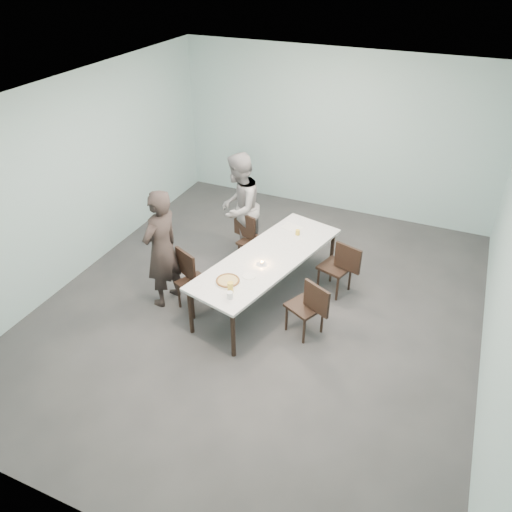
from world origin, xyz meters
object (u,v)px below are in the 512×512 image
at_px(chair_near_right, 310,305).
at_px(chair_far_right, 340,265).
at_px(table, 268,260).
at_px(amber_tumbler, 298,232).
at_px(beer_glass, 230,288).
at_px(chair_far_left, 250,237).
at_px(water_tumbler, 230,295).
at_px(pizza, 228,281).
at_px(tealight, 262,263).
at_px(side_plate, 249,276).
at_px(diner_far, 239,208).
at_px(chair_near_left, 191,277).
at_px(diner_near, 162,249).

relative_size(chair_near_right, chair_far_right, 1.00).
relative_size(table, amber_tumbler, 34.26).
bearing_deg(beer_glass, chair_far_left, 106.29).
height_order(chair_far_right, amber_tumbler, chair_far_right).
height_order(water_tumbler, amber_tumbler, water_tumbler).
relative_size(chair_far_left, pizza, 2.56).
distance_m(chair_far_right, tealight, 1.24).
xyz_separation_m(table, water_tumbler, (-0.07, -1.07, 0.10)).
xyz_separation_m(side_plate, water_tumbler, (-0.03, -0.53, 0.04)).
xyz_separation_m(pizza, tealight, (0.25, 0.56, 0.00)).
bearing_deg(chair_far_right, diner_far, 6.72).
height_order(chair_near_right, water_tumbler, chair_near_right).
xyz_separation_m(chair_far_right, amber_tumbler, (-0.74, 0.17, 0.29)).
relative_size(water_tumbler, amber_tumbler, 1.12).
distance_m(table, chair_far_right, 1.10).
bearing_deg(chair_near_left, table, 56.04).
height_order(chair_far_left, side_plate, chair_far_left).
xyz_separation_m(chair_near_left, diner_far, (0.06, 1.50, 0.40)).
bearing_deg(diner_far, diner_near, -21.53).
bearing_deg(chair_near_right, pizza, 41.39).
bearing_deg(chair_far_right, side_plate, 67.01).
bearing_deg(chair_near_left, side_plate, 26.35).
bearing_deg(beer_glass, tealight, 81.13).
relative_size(pizza, tealight, 6.07).
relative_size(table, chair_near_left, 3.15).
relative_size(chair_near_left, chair_far_right, 1.00).
height_order(diner_far, amber_tumbler, diner_far).
bearing_deg(pizza, side_plate, 48.15).
relative_size(table, tealight, 48.95).
bearing_deg(tealight, side_plate, -97.51).
bearing_deg(water_tumbler, beer_glass, 112.03).
relative_size(chair_near_left, pizza, 2.56).
relative_size(chair_near_right, beer_glass, 5.80).
xyz_separation_m(table, tealight, (0.00, -0.21, 0.08)).
distance_m(chair_far_right, diner_far, 1.88).
height_order(chair_near_left, beer_glass, beer_glass).
height_order(tealight, amber_tumbler, amber_tumbler).
relative_size(chair_near_left, chair_near_right, 1.00).
distance_m(chair_far_left, chair_far_right, 1.56).
height_order(beer_glass, amber_tumbler, beer_glass).
xyz_separation_m(diner_near, amber_tumbler, (1.53, 1.36, -0.10)).
xyz_separation_m(chair_far_left, chair_near_right, (1.43, -1.28, 0.00)).
bearing_deg(side_plate, amber_tumbler, 80.09).
xyz_separation_m(side_plate, amber_tumbler, (0.23, 1.29, 0.04)).
bearing_deg(chair_far_right, tealight, 58.32).
relative_size(chair_far_left, tealight, 15.54).
xyz_separation_m(table, chair_near_left, (-0.94, -0.57, -0.19)).
bearing_deg(side_plate, tealight, 82.49).
bearing_deg(table, side_plate, -94.29).
bearing_deg(table, beer_glass, -96.76).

